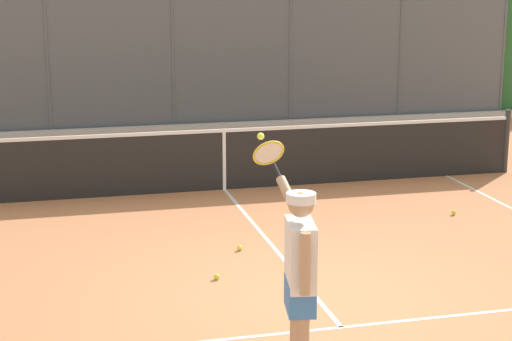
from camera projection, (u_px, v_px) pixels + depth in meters
ground_plane at (318, 300)px, 8.87m from camera, size 60.00×60.00×0.00m
court_line_markings at (350, 337)px, 7.95m from camera, size 7.62×9.95×0.01m
fence_backdrop at (169, 59)px, 18.50m from camera, size 18.37×1.37×2.97m
tennis_net at (224, 159)px, 13.22m from camera, size 9.79×0.09×1.07m
tennis_player at (299, 273)px, 6.90m from camera, size 0.34×1.39×1.92m
tennis_ball_mid_court at (240, 248)px, 10.41m from camera, size 0.07×0.07×0.07m
tennis_ball_near_net at (454, 213)px, 11.93m from camera, size 0.07×0.07×0.07m
tennis_ball_near_baseline at (217, 277)px, 9.43m from camera, size 0.07×0.07×0.07m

